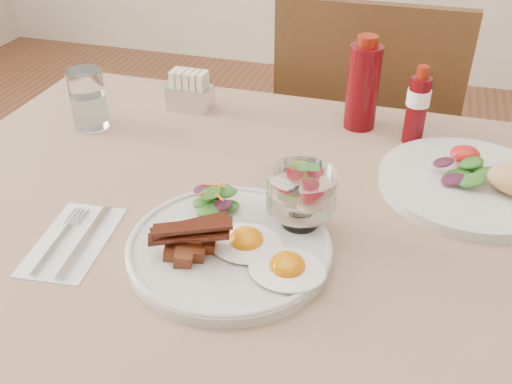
# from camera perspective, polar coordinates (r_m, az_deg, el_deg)

# --- Properties ---
(table) EXTENTS (1.33, 0.88, 0.75)m
(table) POSITION_cam_1_polar(r_m,az_deg,el_deg) (0.89, 5.78, -8.04)
(table) COLOR #56381B
(table) RESTS_ON ground
(chair_far) EXTENTS (0.42, 0.42, 0.93)m
(chair_far) POSITION_cam_1_polar(r_m,az_deg,el_deg) (1.52, 10.62, 4.25)
(chair_far) COLOR #56381B
(chair_far) RESTS_ON ground
(main_plate) EXTENTS (0.28, 0.28, 0.02)m
(main_plate) POSITION_cam_1_polar(r_m,az_deg,el_deg) (0.78, -2.68, -5.65)
(main_plate) COLOR silver
(main_plate) RESTS_ON table
(fried_eggs) EXTENTS (0.18, 0.14, 0.03)m
(fried_eggs) POSITION_cam_1_polar(r_m,az_deg,el_deg) (0.75, 1.03, -6.22)
(fried_eggs) COLOR white
(fried_eggs) RESTS_ON main_plate
(bacon_potato_pile) EXTENTS (0.11, 0.08, 0.05)m
(bacon_potato_pile) POSITION_cam_1_polar(r_m,az_deg,el_deg) (0.75, -6.67, -4.86)
(bacon_potato_pile) COLOR maroon
(bacon_potato_pile) RESTS_ON main_plate
(side_salad) EXTENTS (0.08, 0.08, 0.04)m
(side_salad) POSITION_cam_1_polar(r_m,az_deg,el_deg) (0.83, -4.14, -0.85)
(side_salad) COLOR #205316
(side_salad) RESTS_ON main_plate
(fruit_cup) EXTENTS (0.10, 0.10, 0.10)m
(fruit_cup) POSITION_cam_1_polar(r_m,az_deg,el_deg) (0.78, 4.57, 0.07)
(fruit_cup) COLOR white
(fruit_cup) RESTS_ON main_plate
(second_plate) EXTENTS (0.31, 0.29, 0.07)m
(second_plate) POSITION_cam_1_polar(r_m,az_deg,el_deg) (0.97, 21.89, 0.94)
(second_plate) COLOR silver
(second_plate) RESTS_ON table
(ketchup_bottle) EXTENTS (0.08, 0.08, 0.18)m
(ketchup_bottle) POSITION_cam_1_polar(r_m,az_deg,el_deg) (1.09, 10.65, 10.41)
(ketchup_bottle) COLOR #51040A
(ketchup_bottle) RESTS_ON table
(hot_sauce_bottle) EXTENTS (0.05, 0.05, 0.14)m
(hot_sauce_bottle) POSITION_cam_1_polar(r_m,az_deg,el_deg) (1.06, 15.81, 8.25)
(hot_sauce_bottle) COLOR #51040A
(hot_sauce_bottle) RESTS_ON table
(sugar_caddy) EXTENTS (0.09, 0.05, 0.08)m
(sugar_caddy) POSITION_cam_1_polar(r_m,az_deg,el_deg) (1.17, -6.62, 9.84)
(sugar_caddy) COLOR silver
(sugar_caddy) RESTS_ON table
(water_glass) EXTENTS (0.07, 0.07, 0.11)m
(water_glass) POSITION_cam_1_polar(r_m,az_deg,el_deg) (1.13, -16.39, 8.60)
(water_glass) COLOR white
(water_glass) RESTS_ON table
(napkin_cutlery) EXTENTS (0.11, 0.18, 0.01)m
(napkin_cutlery) POSITION_cam_1_polar(r_m,az_deg,el_deg) (0.84, -17.78, -4.66)
(napkin_cutlery) COLOR silver
(napkin_cutlery) RESTS_ON table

